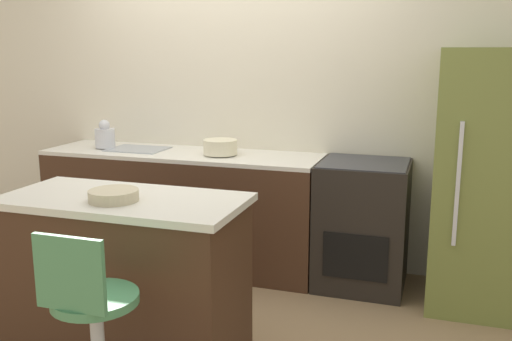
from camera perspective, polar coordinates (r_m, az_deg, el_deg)
name	(u,v)px	position (r m, az deg, el deg)	size (l,w,h in m)	color
ground_plane	(206,282)	(4.24, -5.04, -11.03)	(14.00, 14.00, 0.00)	#8E704C
wall_back	(235,96)	(4.53, -2.07, 7.47)	(8.00, 0.06, 2.60)	beige
back_counter	(183,208)	(4.50, -7.33, -3.73)	(2.15, 0.60, 0.90)	#422819
kitchen_island	(127,275)	(3.25, -12.82, -10.16)	(1.31, 0.63, 0.89)	#422819
oven_range	(362,224)	(4.11, 10.58, -5.32)	(0.61, 0.61, 0.90)	black
refrigerator	(485,180)	(3.94, 21.97, -0.92)	(0.64, 0.74, 1.67)	olive
stool_chair	(93,332)	(2.66, -15.98, -15.27)	(0.38, 0.38, 0.93)	#B7B7BC
kettle	(105,136)	(4.68, -14.87, 3.35)	(0.16, 0.16, 0.22)	silver
mixing_bowl	(220,147)	(4.23, -3.59, 2.37)	(0.25, 0.25, 0.11)	beige
fruit_bowl	(114,195)	(3.03, -14.05, -2.43)	(0.26, 0.26, 0.06)	#C1B28E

